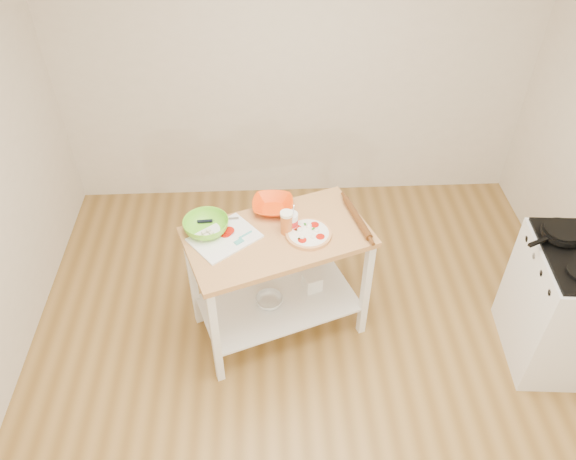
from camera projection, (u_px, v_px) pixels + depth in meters
The scene contains 15 objects.
room_shell at pixel (322, 246), 2.83m from camera, with size 4.04×4.54×2.74m.
prep_island at pixel (278, 263), 3.74m from camera, with size 1.31×0.99×0.90m.
gas_stove at pixel (568, 305), 3.69m from camera, with size 0.66×0.76×1.11m.
skillet at pixel (561, 233), 3.47m from camera, with size 0.38×0.25×0.03m.
pizza at pixel (308, 234), 3.55m from camera, with size 0.29×0.29×0.05m.
cutting_board at pixel (224, 237), 3.54m from camera, with size 0.50×0.48×0.04m.
spatula at pixel (242, 238), 3.52m from camera, with size 0.12×0.13×0.01m.
knife at pixel (212, 221), 3.65m from camera, with size 0.27×0.05×0.01m.
orange_bowl at pixel (273, 206), 3.74m from camera, with size 0.27×0.27×0.07m, color #F94205.
green_bowl at pixel (206, 226), 3.56m from camera, with size 0.29×0.29×0.09m, color #6FD228.
beer_pint at pixel (286, 222), 3.54m from camera, with size 0.08×0.08×0.16m.
yogurt_tub at pixel (290, 221), 3.58m from camera, with size 0.10×0.10×0.21m.
rolling_pin at pixel (357, 218), 3.66m from camera, with size 0.05×0.05×0.41m, color #583014.
shelf_glass_bowl at pixel (269, 301), 3.96m from camera, with size 0.19×0.19×0.06m, color silver.
shelf_bin at pixel (312, 282), 4.06m from camera, with size 0.12×0.12×0.12m, color white.
Camera 1 is at (-0.27, -2.06, 3.29)m, focal length 35.00 mm.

